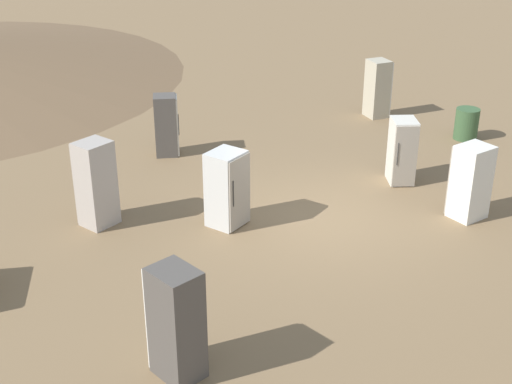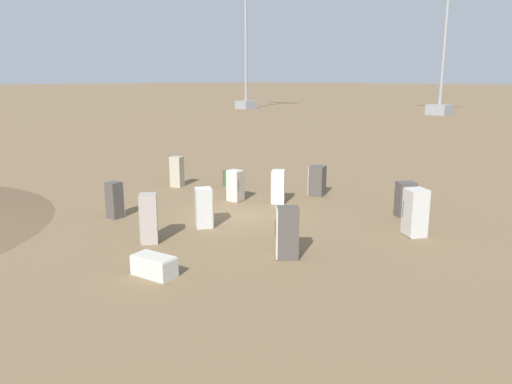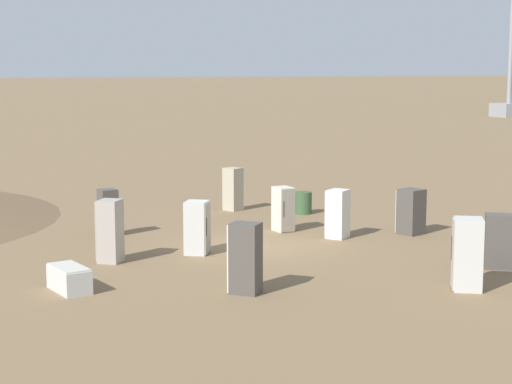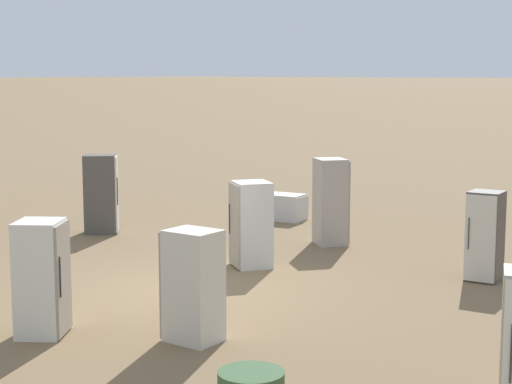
{
  "view_description": "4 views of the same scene",
  "coord_description": "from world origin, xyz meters",
  "px_view_note": "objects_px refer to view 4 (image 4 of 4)",
  "views": [
    {
      "loc": [
        13.77,
        -0.78,
        7.09
      ],
      "look_at": [
        0.47,
        -1.37,
        0.85
      ],
      "focal_mm": 50.0,
      "sensor_mm": 36.0,
      "label": 1
    },
    {
      "loc": [
        15.92,
        -14.58,
        6.06
      ],
      "look_at": [
        0.49,
        0.86,
        1.06
      ],
      "focal_mm": 35.0,
      "sensor_mm": 36.0,
      "label": 2
    },
    {
      "loc": [
        24.93,
        -10.13,
        5.69
      ],
      "look_at": [
        0.85,
        -0.26,
        1.91
      ],
      "focal_mm": 60.0,
      "sensor_mm": 36.0,
      "label": 3
    },
    {
      "loc": [
        -10.26,
        10.13,
        3.71
      ],
      "look_at": [
        -0.65,
        -1.04,
        1.63
      ],
      "focal_mm": 60.0,
      "sensor_mm": 36.0,
      "label": 4
    }
  ],
  "objects_px": {
    "discarded_fridge_10": "(331,202)",
    "discarded_fridge_9": "(42,278)",
    "discarded_fridge_0": "(193,286)",
    "discarded_fridge_7": "(251,224)",
    "discarded_fridge_2": "(485,236)",
    "discarded_fridge_4": "(101,194)",
    "discarded_fridge_1": "(277,206)"
  },
  "relations": [
    {
      "from": "discarded_fridge_0",
      "to": "discarded_fridge_7",
      "type": "bearing_deg",
      "value": 25.94
    },
    {
      "from": "discarded_fridge_2",
      "to": "discarded_fridge_10",
      "type": "distance_m",
      "value": 4.07
    },
    {
      "from": "discarded_fridge_0",
      "to": "discarded_fridge_10",
      "type": "bearing_deg",
      "value": 15.25
    },
    {
      "from": "discarded_fridge_1",
      "to": "discarded_fridge_4",
      "type": "distance_m",
      "value": 4.57
    },
    {
      "from": "discarded_fridge_0",
      "to": "discarded_fridge_4",
      "type": "xyz_separation_m",
      "value": [
        7.3,
        -4.34,
        0.13
      ]
    },
    {
      "from": "discarded_fridge_10",
      "to": "discarded_fridge_4",
      "type": "bearing_deg",
      "value": -117.46
    },
    {
      "from": "discarded_fridge_2",
      "to": "discarded_fridge_9",
      "type": "xyz_separation_m",
      "value": [
        3.3,
        7.07,
        0.02
      ]
    },
    {
      "from": "discarded_fridge_0",
      "to": "discarded_fridge_9",
      "type": "distance_m",
      "value": 2.17
    },
    {
      "from": "discarded_fridge_10",
      "to": "discarded_fridge_0",
      "type": "bearing_deg",
      "value": -33.57
    },
    {
      "from": "discarded_fridge_9",
      "to": "discarded_fridge_10",
      "type": "bearing_deg",
      "value": 147.36
    },
    {
      "from": "discarded_fridge_0",
      "to": "discarded_fridge_2",
      "type": "height_order",
      "value": "discarded_fridge_2"
    },
    {
      "from": "discarded_fridge_7",
      "to": "discarded_fridge_10",
      "type": "distance_m",
      "value": 2.75
    },
    {
      "from": "discarded_fridge_2",
      "to": "discarded_fridge_4",
      "type": "height_order",
      "value": "discarded_fridge_4"
    },
    {
      "from": "discarded_fridge_7",
      "to": "discarded_fridge_0",
      "type": "bearing_deg",
      "value": 153.42
    },
    {
      "from": "discarded_fridge_2",
      "to": "discarded_fridge_4",
      "type": "bearing_deg",
      "value": 0.62
    },
    {
      "from": "discarded_fridge_1",
      "to": "discarded_fridge_7",
      "type": "bearing_deg",
      "value": 21.92
    },
    {
      "from": "discarded_fridge_2",
      "to": "discarded_fridge_10",
      "type": "height_order",
      "value": "discarded_fridge_10"
    },
    {
      "from": "discarded_fridge_0",
      "to": "discarded_fridge_7",
      "type": "xyz_separation_m",
      "value": [
        2.4,
        -3.98,
        0.04
      ]
    },
    {
      "from": "discarded_fridge_0",
      "to": "discarded_fridge_7",
      "type": "relative_size",
      "value": 0.95
    },
    {
      "from": "discarded_fridge_4",
      "to": "discarded_fridge_10",
      "type": "bearing_deg",
      "value": 70.19
    },
    {
      "from": "discarded_fridge_4",
      "to": "discarded_fridge_1",
      "type": "bearing_deg",
      "value": 108.79
    },
    {
      "from": "discarded_fridge_7",
      "to": "discarded_fridge_9",
      "type": "height_order",
      "value": "discarded_fridge_9"
    },
    {
      "from": "discarded_fridge_2",
      "to": "discarded_fridge_1",
      "type": "bearing_deg",
      "value": -29.81
    },
    {
      "from": "discarded_fridge_4",
      "to": "discarded_fridge_9",
      "type": "relative_size",
      "value": 1.11
    },
    {
      "from": "discarded_fridge_0",
      "to": "discarded_fridge_10",
      "type": "relative_size",
      "value": 0.84
    },
    {
      "from": "discarded_fridge_10",
      "to": "discarded_fridge_9",
      "type": "bearing_deg",
      "value": -48.98
    },
    {
      "from": "discarded_fridge_0",
      "to": "discarded_fridge_10",
      "type": "xyz_separation_m",
      "value": [
        2.5,
        -6.73,
        0.15
      ]
    },
    {
      "from": "discarded_fridge_7",
      "to": "discarded_fridge_10",
      "type": "xyz_separation_m",
      "value": [
        0.1,
        -2.75,
        0.11
      ]
    },
    {
      "from": "discarded_fridge_2",
      "to": "discarded_fridge_7",
      "type": "relative_size",
      "value": 0.98
    },
    {
      "from": "discarded_fridge_1",
      "to": "discarded_fridge_2",
      "type": "relative_size",
      "value": 0.94
    },
    {
      "from": "discarded_fridge_4",
      "to": "discarded_fridge_7",
      "type": "height_order",
      "value": "discarded_fridge_4"
    },
    {
      "from": "discarded_fridge_9",
      "to": "discarded_fridge_4",
      "type": "bearing_deg",
      "value": -172.78
    }
  ]
}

